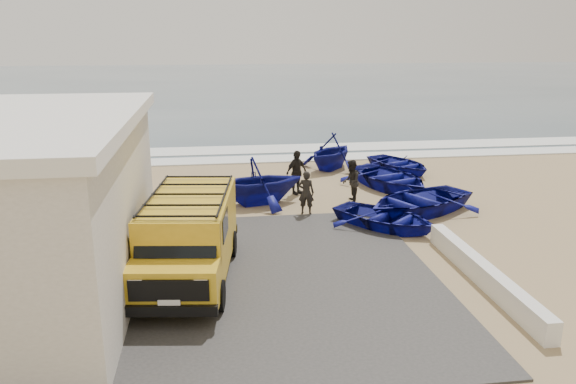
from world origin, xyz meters
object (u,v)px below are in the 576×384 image
boat_mid_right (389,178)px  fisherman_front (306,193)px  parapet (483,274)px  boat_near_left (385,217)px  boat_near_right (418,201)px  boat_mid_left (258,181)px  van (189,235)px  boat_far_left (331,151)px  boat_far_right (399,164)px  fisherman_back (296,172)px  fisherman_middle (351,181)px

boat_mid_right → fisherman_front: bearing=-163.8°
parapet → boat_near_left: (-1.16, 4.38, 0.09)m
boat_near_right → boat_mid_left: bearing=-135.1°
boat_near_left → boat_mid_right: boat_mid_right is taller
boat_near_right → fisherman_front: fisherman_front is taller
boat_near_left → van: bearing=163.9°
parapet → van: (-7.24, 1.38, 0.90)m
boat_far_left → parapet: bearing=-44.1°
boat_mid_left → boat_far_right: bearing=-72.3°
parapet → boat_mid_right: boat_mid_right is taller
boat_near_left → boat_mid_left: boat_mid_left is taller
parapet → van: bearing=169.2°
boat_far_left → boat_mid_right: bearing=-24.4°
boat_near_right → boat_far_left: bearing=166.9°
boat_mid_left → fisherman_front: bearing=-145.4°
fisherman_back → boat_far_left: bearing=25.4°
fisherman_middle → fisherman_back: 2.30m
fisherman_front → boat_mid_right: bearing=-124.0°
parapet → boat_far_right: (1.76, 11.67, 0.09)m
boat_near_right → boat_far_left: boat_far_left is taller
van → fisherman_back: bearing=69.7°
boat_mid_right → boat_mid_left: bearing=175.2°
van → fisherman_middle: 8.22m
van → boat_mid_left: bearing=77.2°
boat_mid_left → boat_far_right: 7.88m
fisherman_middle → fisherman_front: bearing=-43.3°
boat_far_right → fisherman_middle: bearing=-150.3°
boat_mid_right → boat_far_left: size_ratio=1.31×
boat_mid_left → fisherman_back: bearing=-67.8°
boat_far_right → fisherman_middle: (-3.32, -4.36, 0.44)m
van → boat_far_left: bearing=69.1°
parapet → boat_mid_left: (-4.96, 7.59, 0.61)m
boat_near_left → fisherman_front: bearing=98.6°
boat_near_left → boat_far_right: boat_near_left is taller
fisherman_front → fisherman_middle: 2.16m
boat_mid_left → boat_mid_right: size_ratio=0.80×
boat_mid_right → fisherman_middle: size_ratio=2.60×
fisherman_back → boat_near_right: bearing=-72.8°
parapet → boat_near_left: bearing=104.8°
boat_near_right → boat_mid_left: size_ratio=1.29×
boat_near_left → boat_far_left: size_ratio=1.11×
fisherman_front → fisherman_middle: size_ratio=0.95×
boat_mid_left → boat_far_left: boat_mid_left is taller
boat_far_left → boat_near_left: bearing=-49.3°
fisherman_front → boat_far_left: bearing=-89.5°
boat_near_right → fisherman_front: bearing=-123.0°
parapet → fisherman_back: bearing=111.2°
boat_mid_right → fisherman_back: size_ratio=2.42×
boat_near_right → boat_far_right: (1.32, 5.90, -0.08)m
boat_near_left → boat_far_left: bearing=47.9°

